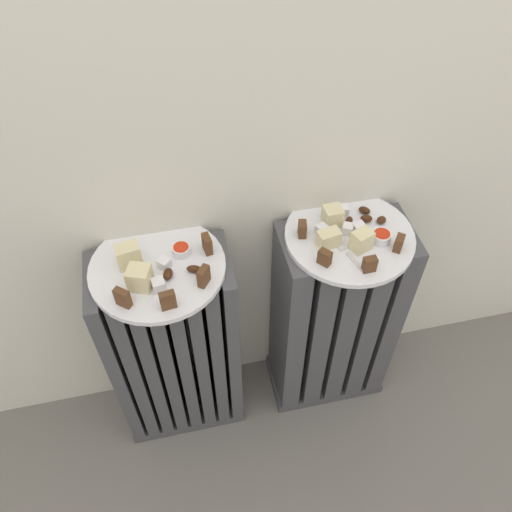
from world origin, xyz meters
The scene contains 33 objects.
ground_plane centered at (0.00, 0.00, 0.00)m, with size 6.00×6.00×0.00m, color slate.
radiator_left centered at (-0.20, 0.28, 0.30)m, with size 0.31×0.17×0.61m.
radiator_right centered at (0.20, 0.28, 0.30)m, with size 0.31×0.17×0.61m.
plate_left centered at (-0.20, 0.28, 0.61)m, with size 0.28×0.28×0.01m, color white.
plate_right centered at (0.20, 0.28, 0.61)m, with size 0.28×0.28×0.01m, color white.
dark_cake_slice_left_0 centered at (-0.27, 0.20, 0.64)m, with size 0.03×0.01×0.04m, color #56351E.
dark_cake_slice_left_1 centered at (-0.19, 0.17, 0.64)m, with size 0.03×0.01×0.04m, color #56351E.
dark_cake_slice_left_2 centered at (-0.12, 0.22, 0.64)m, with size 0.03×0.01×0.04m, color #56351E.
dark_cake_slice_left_3 centered at (-0.10, 0.30, 0.64)m, with size 0.03×0.01×0.04m, color #56351E.
marble_cake_slice_left_0 centered at (-0.24, 0.23, 0.64)m, with size 0.04×0.04×0.05m, color beige.
marble_cake_slice_left_1 centered at (-0.26, 0.30, 0.64)m, with size 0.05×0.03×0.05m, color beige.
turkish_delight_left_0 centered at (-0.21, 0.22, 0.63)m, with size 0.02×0.02×0.02m, color white.
turkish_delight_left_1 centered at (-0.19, 0.27, 0.63)m, with size 0.02×0.02×0.02m, color white.
medjool_date_left_0 centered at (-0.19, 0.25, 0.63)m, with size 0.03×0.02×0.02m, color #3D1E0F.
medjool_date_left_1 centered at (-0.13, 0.25, 0.63)m, with size 0.03×0.02×0.01m, color #3D1E0F.
jam_bowl_left centered at (-0.15, 0.30, 0.63)m, with size 0.04×0.04×0.02m.
dark_cake_slice_right_0 centered at (0.10, 0.30, 0.64)m, with size 0.03×0.02×0.03m, color #56351E.
dark_cake_slice_right_1 centered at (0.13, 0.21, 0.64)m, with size 0.03×0.02×0.03m, color #56351E.
dark_cake_slice_right_2 centered at (0.21, 0.18, 0.64)m, with size 0.03×0.02×0.03m, color #56351E.
dark_cake_slice_right_3 centered at (0.29, 0.22, 0.64)m, with size 0.03×0.02×0.03m, color #56351E.
marble_cake_slice_right_0 centered at (0.21, 0.24, 0.64)m, with size 0.04×0.03×0.05m, color beige.
marble_cake_slice_right_1 centered at (0.15, 0.26, 0.64)m, with size 0.05×0.03×0.04m, color beige.
marble_cake_slice_right_2 centered at (0.18, 0.32, 0.64)m, with size 0.04×0.04×0.04m, color beige.
turkish_delight_right_0 centered at (0.20, 0.29, 0.63)m, with size 0.02×0.02×0.02m, color white.
turkish_delight_right_1 centered at (0.21, 0.34, 0.63)m, with size 0.02×0.02×0.02m, color white.
turkish_delight_right_2 centered at (0.22, 0.28, 0.63)m, with size 0.02×0.02×0.02m, color white.
turkish_delight_right_3 centered at (0.15, 0.30, 0.63)m, with size 0.02×0.02×0.02m, color white.
medjool_date_right_0 centered at (0.25, 0.31, 0.63)m, with size 0.03×0.02×0.02m, color #3D1E0F.
medjool_date_right_1 centered at (0.21, 0.31, 0.63)m, with size 0.03×0.02×0.02m, color #3D1E0F.
medjool_date_right_2 centered at (0.26, 0.34, 0.63)m, with size 0.03×0.02×0.02m, color #3D1E0F.
medjool_date_right_3 centered at (0.28, 0.30, 0.63)m, with size 0.02×0.02×0.01m, color #3D1E0F.
jam_bowl_right centered at (0.26, 0.25, 0.63)m, with size 0.04×0.04×0.02m.
fork centered at (0.18, 0.23, 0.62)m, with size 0.04×0.09×0.00m.
Camera 1 is at (-0.16, -0.44, 1.43)m, focal length 36.92 mm.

